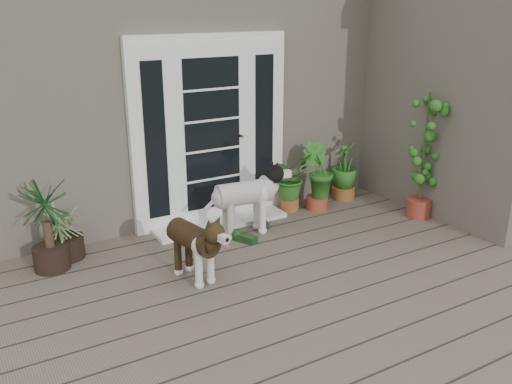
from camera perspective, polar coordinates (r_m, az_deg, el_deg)
deck at (r=5.03m, az=8.93°, el=-11.11°), size 6.20×4.60×0.12m
house_main at (r=8.15m, az=-9.92°, el=11.61°), size 7.40×4.00×3.10m
house_wing at (r=7.31m, az=22.17°, el=9.67°), size 1.60×2.40×3.10m
door_unit at (r=6.27m, az=-4.74°, el=6.33°), size 1.90×0.14×2.15m
door_step at (r=6.41m, az=-3.71°, el=-3.19°), size 1.60×0.40×0.05m
brindle_dog at (r=5.10m, az=-6.52°, el=-5.90°), size 0.46×0.79×0.62m
white_dog at (r=6.04m, az=-1.22°, el=-1.28°), size 0.87×0.44×0.70m
spider_plant at (r=5.80m, az=-19.35°, el=-3.69°), size 0.69×0.69×0.62m
yucca at (r=5.56m, az=-20.96°, el=-3.15°), size 0.86×0.86×0.94m
herb_a at (r=6.76m, az=3.52°, el=0.68°), size 0.66×0.66×0.64m
herb_b at (r=6.83m, az=6.42°, el=0.71°), size 0.59×0.59×0.62m
herb_c at (r=7.25m, az=9.16°, el=1.72°), size 0.57×0.57×0.63m
sapling at (r=6.71m, az=17.09°, el=3.80°), size 0.59×0.59×1.56m
clog_left at (r=5.95m, az=-1.24°, el=-4.71°), size 0.28×0.37×0.10m
clog_right at (r=6.36m, az=0.61°, el=-3.13°), size 0.21×0.33×0.09m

